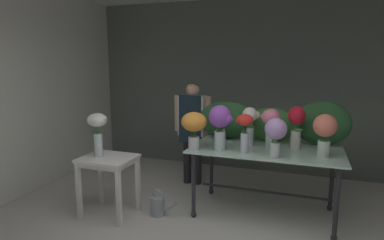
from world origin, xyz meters
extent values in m
plane|color=beige|center=(0.00, 1.73, 0.00)|extent=(7.64, 7.64, 0.00)
cube|color=slate|center=(0.00, 3.46, 1.47)|extent=(5.87, 0.12, 2.94)
cube|color=silver|center=(-2.94, 1.73, 1.47)|extent=(0.12, 3.58, 2.94)
cube|color=#AED0BF|center=(0.43, 1.72, 0.84)|extent=(1.80, 0.97, 0.02)
cylinder|color=#2D2D33|center=(-0.37, 1.34, 0.41)|extent=(0.05, 0.05, 0.83)
sphere|color=#2D2D33|center=(-0.37, 1.34, 0.03)|extent=(0.07, 0.07, 0.07)
cylinder|color=#2D2D33|center=(1.23, 1.34, 0.41)|extent=(0.05, 0.05, 0.83)
sphere|color=#2D2D33|center=(1.23, 1.34, 0.03)|extent=(0.07, 0.07, 0.07)
cylinder|color=#2D2D33|center=(-0.37, 2.11, 0.41)|extent=(0.05, 0.05, 0.83)
sphere|color=#2D2D33|center=(-0.37, 2.11, 0.03)|extent=(0.07, 0.07, 0.07)
cylinder|color=#2D2D33|center=(1.23, 2.11, 0.41)|extent=(0.05, 0.05, 0.83)
sphere|color=#2D2D33|center=(1.23, 2.11, 0.03)|extent=(0.07, 0.07, 0.07)
cylinder|color=#2D2D33|center=(0.43, 1.72, 0.29)|extent=(1.60, 0.03, 0.03)
cube|color=white|center=(-1.38, 1.06, 0.73)|extent=(0.63, 0.53, 0.03)
cube|color=white|center=(-1.38, 1.06, 0.69)|extent=(0.57, 0.47, 0.06)
cube|color=white|center=(-1.66, 0.83, 0.36)|extent=(0.05, 0.05, 0.72)
cube|color=white|center=(-1.10, 0.83, 0.36)|extent=(0.05, 0.05, 0.72)
cube|color=white|center=(-1.66, 1.28, 0.36)|extent=(0.05, 0.05, 0.72)
cube|color=white|center=(-1.10, 1.28, 0.36)|extent=(0.05, 0.05, 0.72)
cylinder|color=#232328|center=(-0.85, 2.41, 0.39)|extent=(0.12, 0.12, 0.78)
cylinder|color=#232328|center=(-0.67, 2.41, 0.39)|extent=(0.12, 0.12, 0.78)
cube|color=silver|center=(-0.76, 2.41, 1.08)|extent=(0.40, 0.22, 0.60)
cube|color=#192833|center=(-0.76, 2.29, 1.04)|extent=(0.34, 0.02, 0.72)
cylinder|color=#D8AD8E|center=(-1.01, 2.41, 1.11)|extent=(0.09, 0.09, 0.55)
cylinder|color=#D8AD8E|center=(-0.51, 2.41, 1.11)|extent=(0.09, 0.09, 0.55)
sphere|color=#D8AD8E|center=(-0.76, 2.41, 1.47)|extent=(0.20, 0.20, 0.20)
ellipsoid|color=brown|center=(-0.76, 2.43, 1.54)|extent=(0.15, 0.15, 0.09)
ellipsoid|color=#28562D|center=(-0.14, 2.09, 1.10)|extent=(0.82, 0.27, 0.51)
ellipsoid|color=#387033|center=(0.45, 2.09, 1.07)|extent=(0.66, 0.28, 0.45)
ellipsoid|color=#28562D|center=(1.07, 2.09, 1.13)|extent=(0.68, 0.24, 0.56)
cylinder|color=silver|center=(1.07, 1.57, 0.94)|extent=(0.13, 0.13, 0.18)
cylinder|color=#9EBCB2|center=(1.07, 1.57, 0.89)|extent=(0.12, 0.12, 0.08)
cylinder|color=#28562D|center=(1.09, 1.57, 0.99)|extent=(0.01, 0.01, 0.27)
cylinder|color=#28562D|center=(1.07, 1.59, 0.99)|extent=(0.01, 0.01, 0.27)
cylinder|color=#28562D|center=(1.04, 1.57, 0.99)|extent=(0.01, 0.01, 0.27)
cylinder|color=#28562D|center=(1.07, 1.54, 0.99)|extent=(0.01, 0.01, 0.27)
ellipsoid|color=#EF7A60|center=(1.07, 1.57, 1.20)|extent=(0.25, 0.25, 0.25)
ellipsoid|color=#2D6028|center=(1.09, 1.56, 1.05)|extent=(0.11, 0.07, 0.03)
cylinder|color=silver|center=(-0.08, 1.45, 0.96)|extent=(0.13, 0.13, 0.23)
cylinder|color=#9EBCB2|center=(-0.08, 1.45, 0.90)|extent=(0.12, 0.12, 0.10)
cylinder|color=#2D6028|center=(-0.05, 1.45, 1.02)|extent=(0.01, 0.01, 0.32)
cylinder|color=#2D6028|center=(-0.10, 1.48, 1.02)|extent=(0.01, 0.01, 0.32)
cylinder|color=#2D6028|center=(-0.10, 1.43, 1.02)|extent=(0.01, 0.01, 0.32)
ellipsoid|color=purple|center=(-0.08, 1.45, 1.26)|extent=(0.27, 0.27, 0.27)
sphere|color=purple|center=(-0.15, 1.47, 1.26)|extent=(0.10, 0.10, 0.10)
sphere|color=purple|center=(0.02, 1.42, 1.24)|extent=(0.12, 0.12, 0.12)
ellipsoid|color=#28562D|center=(-0.08, 1.42, 1.10)|extent=(0.08, 0.11, 0.03)
cylinder|color=silver|center=(0.57, 1.37, 0.93)|extent=(0.11, 0.11, 0.17)
cylinder|color=#9EBCB2|center=(0.57, 1.37, 0.89)|extent=(0.10, 0.10, 0.07)
cylinder|color=#477F3D|center=(0.59, 1.37, 0.98)|extent=(0.01, 0.01, 0.24)
cylinder|color=#477F3D|center=(0.56, 1.39, 0.98)|extent=(0.01, 0.01, 0.24)
cylinder|color=#477F3D|center=(0.56, 1.35, 0.98)|extent=(0.01, 0.01, 0.24)
ellipsoid|color=#B28ED1|center=(0.57, 1.37, 1.17)|extent=(0.24, 0.24, 0.24)
ellipsoid|color=#2D6028|center=(0.57, 1.33, 1.04)|extent=(0.09, 0.10, 0.03)
cylinder|color=silver|center=(-0.19, 1.93, 0.93)|extent=(0.12, 0.12, 0.16)
cylinder|color=#9EBCB2|center=(-0.19, 1.93, 0.88)|extent=(0.11, 0.11, 0.07)
cylinder|color=#2D6028|center=(-0.17, 1.93, 0.98)|extent=(0.01, 0.01, 0.25)
cylinder|color=#2D6028|center=(-0.20, 1.95, 0.98)|extent=(0.01, 0.01, 0.25)
cylinder|color=#2D6028|center=(-0.20, 1.90, 0.98)|extent=(0.01, 0.01, 0.25)
ellipsoid|color=#F4B78E|center=(-0.19, 1.93, 1.17)|extent=(0.25, 0.25, 0.20)
sphere|color=#F4B78E|center=(-0.25, 1.95, 1.19)|extent=(0.09, 0.09, 0.09)
sphere|color=#F4B78E|center=(-0.12, 1.94, 1.16)|extent=(0.10, 0.10, 0.10)
cylinder|color=silver|center=(0.48, 1.69, 0.95)|extent=(0.11, 0.11, 0.20)
cylinder|color=#9EBCB2|center=(0.48, 1.69, 0.89)|extent=(0.10, 0.10, 0.08)
cylinder|color=#28562D|center=(0.50, 1.69, 1.02)|extent=(0.01, 0.01, 0.32)
cylinder|color=#28562D|center=(0.48, 1.71, 1.02)|extent=(0.01, 0.01, 0.32)
cylinder|color=#28562D|center=(0.46, 1.67, 1.02)|extent=(0.01, 0.01, 0.32)
ellipsoid|color=pink|center=(0.48, 1.69, 1.24)|extent=(0.21, 0.21, 0.20)
sphere|color=pink|center=(0.39, 1.69, 1.24)|extent=(0.07, 0.07, 0.07)
cylinder|color=silver|center=(0.21, 1.82, 0.96)|extent=(0.11, 0.11, 0.22)
cylinder|color=#9EBCB2|center=(0.21, 1.82, 0.90)|extent=(0.10, 0.10, 0.09)
cylinder|color=#387033|center=(0.24, 1.81, 1.02)|extent=(0.01, 0.01, 0.33)
cylinder|color=#387033|center=(0.21, 1.84, 1.02)|extent=(0.01, 0.01, 0.33)
cylinder|color=#387033|center=(0.18, 1.82, 1.02)|extent=(0.01, 0.01, 0.33)
cylinder|color=#387033|center=(0.21, 1.79, 1.02)|extent=(0.01, 0.01, 0.33)
ellipsoid|color=white|center=(0.21, 1.82, 1.24)|extent=(0.19, 0.19, 0.18)
sphere|color=white|center=(0.28, 1.84, 1.24)|extent=(0.10, 0.10, 0.10)
ellipsoid|color=#387033|center=(0.24, 1.84, 1.09)|extent=(0.07, 0.11, 0.03)
cylinder|color=silver|center=(0.22, 1.44, 0.96)|extent=(0.09, 0.09, 0.23)
cylinder|color=#9EBCB2|center=(0.22, 1.44, 0.90)|extent=(0.08, 0.08, 0.10)
cylinder|color=#28562D|center=(0.23, 1.45, 1.03)|extent=(0.01, 0.01, 0.34)
cylinder|color=#28562D|center=(0.22, 1.47, 1.03)|extent=(0.01, 0.01, 0.34)
cylinder|color=#28562D|center=(0.20, 1.44, 1.03)|extent=(0.01, 0.01, 0.34)
cylinder|color=#28562D|center=(0.21, 1.42, 1.03)|extent=(0.01, 0.01, 0.34)
ellipsoid|color=red|center=(0.22, 1.44, 1.23)|extent=(0.19, 0.19, 0.14)
sphere|color=red|center=(0.15, 1.42, 1.23)|extent=(0.06, 0.06, 0.06)
ellipsoid|color=#2D6028|center=(0.20, 1.48, 1.10)|extent=(0.07, 0.11, 0.03)
cylinder|color=silver|center=(0.77, 1.81, 0.96)|extent=(0.12, 0.12, 0.23)
cylinder|color=#9EBCB2|center=(0.77, 1.81, 0.90)|extent=(0.11, 0.11, 0.09)
cylinder|color=#387033|center=(0.79, 1.82, 1.03)|extent=(0.01, 0.01, 0.33)
cylinder|color=#387033|center=(0.77, 1.83, 1.03)|extent=(0.01, 0.01, 0.33)
cylinder|color=#387033|center=(0.74, 1.82, 1.03)|extent=(0.01, 0.01, 0.33)
cylinder|color=#387033|center=(0.77, 1.79, 1.03)|extent=(0.01, 0.01, 0.33)
ellipsoid|color=red|center=(0.77, 1.81, 1.26)|extent=(0.20, 0.20, 0.22)
sphere|color=red|center=(0.71, 1.81, 1.26)|extent=(0.07, 0.07, 0.07)
ellipsoid|color=#477F3D|center=(0.80, 1.78, 1.09)|extent=(0.11, 0.06, 0.03)
cylinder|color=silver|center=(-0.38, 1.39, 0.93)|extent=(0.13, 0.13, 0.16)
cylinder|color=#9EBCB2|center=(-0.38, 1.39, 0.88)|extent=(0.12, 0.12, 0.07)
cylinder|color=#387033|center=(-0.36, 1.39, 0.99)|extent=(0.01, 0.01, 0.26)
cylinder|color=#387033|center=(-0.39, 1.41, 0.99)|extent=(0.01, 0.01, 0.26)
cylinder|color=#387033|center=(-0.41, 1.39, 0.99)|extent=(0.01, 0.01, 0.26)
cylinder|color=#387033|center=(-0.37, 1.36, 0.99)|extent=(0.01, 0.01, 0.26)
ellipsoid|color=orange|center=(-0.38, 1.39, 1.19)|extent=(0.30, 0.30, 0.23)
sphere|color=orange|center=(-0.26, 1.37, 1.21)|extent=(0.08, 0.08, 0.08)
ellipsoid|color=#28562D|center=(-0.42, 1.43, 1.03)|extent=(0.08, 0.11, 0.03)
cylinder|color=silver|center=(-1.50, 1.06, 0.89)|extent=(0.10, 0.10, 0.29)
cylinder|color=#9EBCB2|center=(-1.50, 1.06, 0.81)|extent=(0.10, 0.10, 0.12)
cylinder|color=#477F3D|center=(-1.49, 1.06, 0.95)|extent=(0.01, 0.01, 0.39)
cylinder|color=#477F3D|center=(-1.52, 1.08, 0.95)|extent=(0.01, 0.01, 0.39)
cylinder|color=#477F3D|center=(-1.51, 1.05, 0.95)|extent=(0.01, 0.01, 0.39)
ellipsoid|color=white|center=(-1.50, 1.06, 1.20)|extent=(0.24, 0.24, 0.16)
sphere|color=white|center=(-1.57, 1.04, 1.17)|extent=(0.07, 0.07, 0.07)
sphere|color=white|center=(-1.41, 1.06, 1.22)|extent=(0.06, 0.06, 0.06)
ellipsoid|color=#28562D|center=(-1.52, 1.03, 1.05)|extent=(0.11, 0.08, 0.03)
cylinder|color=#999EA3|center=(-0.81, 1.24, 0.12)|extent=(0.18, 0.18, 0.24)
cylinder|color=#999EA3|center=(-0.64, 1.24, 0.13)|extent=(0.18, 0.04, 0.14)
torus|color=#999EA3|center=(-0.81, 1.24, 0.28)|extent=(0.13, 0.02, 0.13)
camera|label=1|loc=(0.87, -2.20, 1.89)|focal=30.43mm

